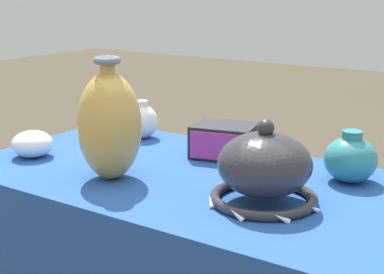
# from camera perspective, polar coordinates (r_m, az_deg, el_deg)

# --- Properties ---
(display_table) EXTENTS (1.22, 0.64, 0.72)m
(display_table) POSITION_cam_1_polar(r_m,az_deg,el_deg) (1.48, 0.58, -7.00)
(display_table) COLOR brown
(display_table) RESTS_ON ground_plane
(vase_tall_bulbous) EXTENTS (0.16, 0.16, 0.30)m
(vase_tall_bulbous) POSITION_cam_1_polar(r_m,az_deg,el_deg) (1.43, -8.00, 1.15)
(vase_tall_bulbous) COLOR gold
(vase_tall_bulbous) RESTS_ON display_table
(vase_dome_bell) EXTENTS (0.25, 0.25, 0.19)m
(vase_dome_bell) POSITION_cam_1_polar(r_m,az_deg,el_deg) (1.28, 7.03, -3.19)
(vase_dome_bell) COLOR #2D2D33
(vase_dome_bell) RESTS_ON display_table
(mosaic_tile_box) EXTENTS (0.19, 0.17, 0.09)m
(mosaic_tile_box) POSITION_cam_1_polar(r_m,az_deg,el_deg) (1.62, 3.13, -0.36)
(mosaic_tile_box) COLOR #232328
(mosaic_tile_box) RESTS_ON display_table
(bowl_shallow_porcelain) EXTENTS (0.11, 0.11, 0.07)m
(bowl_shallow_porcelain) POSITION_cam_1_polar(r_m,az_deg,el_deg) (1.68, -15.22, -0.64)
(bowl_shallow_porcelain) COLOR white
(bowl_shallow_porcelain) RESTS_ON display_table
(jar_round_teal) EXTENTS (0.13, 0.13, 0.13)m
(jar_round_teal) POSITION_cam_1_polar(r_m,az_deg,el_deg) (1.46, 15.12, -2.06)
(jar_round_teal) COLOR teal
(jar_round_teal) RESTS_ON display_table
(jar_round_ivory) EXTENTS (0.10, 0.10, 0.12)m
(jar_round_ivory) POSITION_cam_1_polar(r_m,az_deg,el_deg) (1.82, -4.83, 1.54)
(jar_round_ivory) COLOR white
(jar_round_ivory) RESTS_ON display_table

